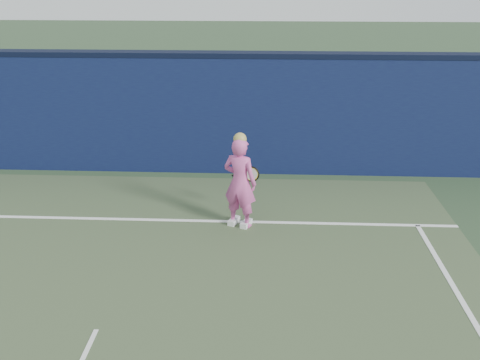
{
  "coord_description": "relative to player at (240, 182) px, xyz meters",
  "views": [
    {
      "loc": [
        2.04,
        -4.04,
        4.22
      ],
      "look_at": [
        1.68,
        3.9,
        0.86
      ],
      "focal_mm": 38.0,
      "sensor_mm": 36.0,
      "label": 1
    }
  ],
  "objects": [
    {
      "name": "wall_cap",
      "position": [
        -1.68,
        2.6,
        1.73
      ],
      "size": [
        24.0,
        0.42,
        0.1
      ],
      "primitive_type": "cube",
      "color": "black",
      "rests_on": "backstop_wall"
    },
    {
      "name": "backstop_wall",
      "position": [
        -1.68,
        2.6,
        0.43
      ],
      "size": [
        24.0,
        0.4,
        2.5
      ],
      "primitive_type": "cube",
      "color": "#0C1138",
      "rests_on": "ground"
    },
    {
      "name": "racket",
      "position": [
        0.16,
        0.41,
        -0.01
      ],
      "size": [
        0.51,
        0.24,
        0.29
      ],
      "rotation": [
        0.0,
        0.0,
        -0.49
      ],
      "color": "black",
      "rests_on": "ground"
    },
    {
      "name": "player",
      "position": [
        0.0,
        0.0,
        0.0
      ],
      "size": [
        0.69,
        0.58,
        1.7
      ],
      "rotation": [
        0.0,
        0.0,
        2.75
      ],
      "color": "#D553A1",
      "rests_on": "ground"
    }
  ]
}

